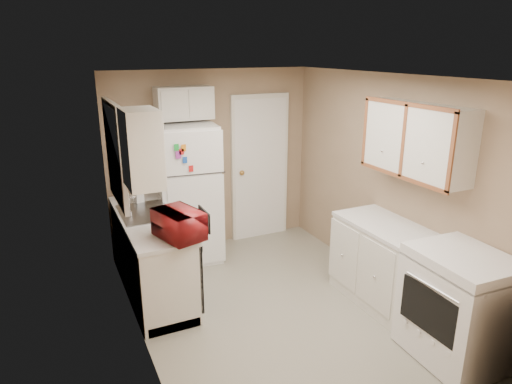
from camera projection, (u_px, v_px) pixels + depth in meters
name	position (u px, v px, depth m)	size (l,w,h in m)	color
floor	(276.00, 307.00, 4.89)	(3.80, 3.80, 0.00)	#AAA696
ceiling	(279.00, 77.00, 4.16)	(3.80, 3.80, 0.00)	white
wall_left	(135.00, 223.00, 3.96)	(3.80, 3.80, 0.00)	#9D8368
wall_right	(388.00, 184.00, 5.09)	(3.80, 3.80, 0.00)	#9D8368
wall_back	(212.00, 160.00, 6.17)	(2.80, 2.80, 0.00)	#9D8368
wall_front	(417.00, 288.00, 2.88)	(2.80, 2.80, 0.00)	#9D8368
left_counter	(152.00, 255.00, 5.08)	(0.60, 1.80, 0.90)	silver
dishwasher	(193.00, 269.00, 4.67)	(0.03, 0.58, 0.72)	black
sink	(146.00, 216.00, 5.09)	(0.54, 0.74, 0.16)	gray
microwave	(179.00, 223.00, 4.36)	(0.28, 0.50, 0.33)	maroon
soap_bottle	(139.00, 195.00, 5.37)	(0.09, 0.10, 0.21)	silver
window_blinds	(116.00, 153.00, 4.76)	(0.10, 0.98, 1.08)	silver
upper_cabinet_left	(142.00, 149.00, 4.03)	(0.30, 0.45, 0.70)	silver
refrigerator	(188.00, 193.00, 5.81)	(0.73, 0.71, 1.77)	white
cabinet_over_fridge	(184.00, 103.00, 5.63)	(0.70, 0.30, 0.40)	silver
interior_door	(260.00, 168.00, 6.47)	(0.86, 0.06, 2.08)	white
right_counter	(412.00, 281.00, 4.51)	(0.60, 2.00, 0.90)	silver
stove	(458.00, 307.00, 3.96)	(0.67, 0.83, 1.01)	white
upper_cabinet_right	(416.00, 140.00, 4.42)	(0.30, 1.20, 0.70)	silver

